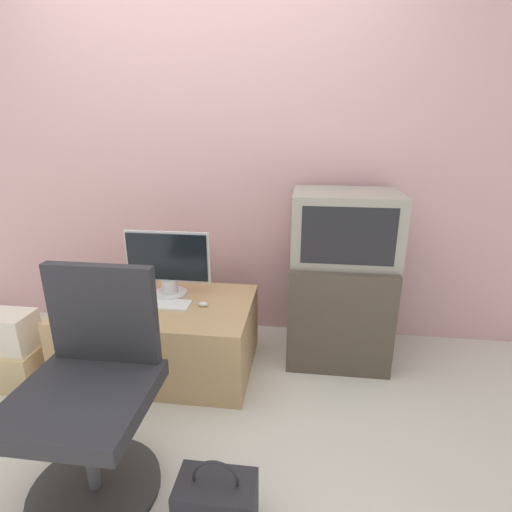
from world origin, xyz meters
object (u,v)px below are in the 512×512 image
(office_chair, at_px, (91,398))
(handbag, at_px, (216,504))
(mouse, at_px, (203,304))
(keyboard, at_px, (165,305))
(crt_tv, at_px, (345,226))
(main_monitor, at_px, (168,264))
(cardboard_box_lower, at_px, (18,366))

(office_chair, relative_size, handbag, 2.92)
(handbag, bearing_deg, mouse, 106.48)
(mouse, bearing_deg, keyboard, -175.77)
(crt_tv, bearing_deg, keyboard, -161.66)
(main_monitor, bearing_deg, crt_tv, 10.32)
(cardboard_box_lower, height_order, handbag, handbag)
(main_monitor, relative_size, office_chair, 0.57)
(crt_tv, relative_size, handbag, 2.00)
(mouse, height_order, crt_tv, crt_tv)
(keyboard, height_order, office_chair, office_chair)
(main_monitor, relative_size, keyboard, 1.82)
(cardboard_box_lower, bearing_deg, handbag, -27.98)
(crt_tv, bearing_deg, mouse, -158.09)
(crt_tv, relative_size, office_chair, 0.68)
(mouse, bearing_deg, handbag, -73.52)
(crt_tv, height_order, office_chair, crt_tv)
(main_monitor, xyz_separation_m, mouse, (0.25, -0.13, -0.19))
(main_monitor, bearing_deg, keyboard, -81.17)
(main_monitor, xyz_separation_m, handbag, (0.54, -1.11, -0.53))
(main_monitor, height_order, crt_tv, crt_tv)
(handbag, bearing_deg, cardboard_box_lower, 152.02)
(mouse, relative_size, cardboard_box_lower, 0.21)
(main_monitor, distance_m, keyboard, 0.25)
(keyboard, height_order, cardboard_box_lower, keyboard)
(cardboard_box_lower, bearing_deg, keyboard, 16.27)
(keyboard, relative_size, cardboard_box_lower, 1.02)
(crt_tv, distance_m, office_chair, 1.63)
(office_chair, bearing_deg, handbag, -15.18)
(mouse, xyz_separation_m, handbag, (0.29, -0.97, -0.34))
(main_monitor, height_order, mouse, main_monitor)
(mouse, distance_m, office_chair, 0.87)
(cardboard_box_lower, bearing_deg, mouse, 13.81)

